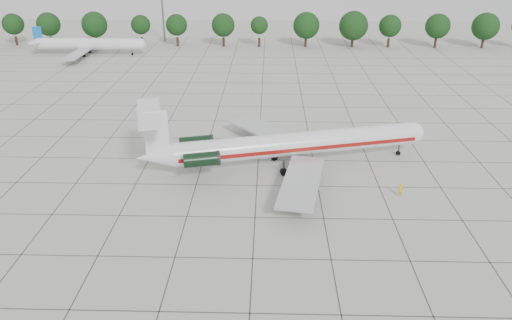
{
  "coord_description": "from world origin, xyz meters",
  "views": [
    {
      "loc": [
        1.48,
        -57.93,
        30.61
      ],
      "look_at": [
        -0.12,
        0.42,
        3.5
      ],
      "focal_mm": 35.0,
      "sensor_mm": 36.0,
      "label": 1
    }
  ],
  "objects": [
    {
      "name": "ground",
      "position": [
        0.0,
        0.0,
        0.0
      ],
      "size": [
        260.0,
        260.0,
        0.0
      ],
      "primitive_type": "plane",
      "color": "#B5B5AD",
      "rests_on": "ground"
    },
    {
      "name": "tree_line",
      "position": [
        -11.68,
        85.0,
        5.98
      ],
      "size": [
        249.86,
        8.44,
        10.22
      ],
      "color": "#332114",
      "rests_on": "ground"
    },
    {
      "name": "apron_joints",
      "position": [
        0.0,
        15.0,
        0.01
      ],
      "size": [
        170.0,
        170.0,
        0.02
      ],
      "primitive_type": "cube",
      "color": "#383838",
      "rests_on": "ground"
    },
    {
      "name": "bg_airliner_b",
      "position": [
        -46.48,
        73.38,
        2.91
      ],
      "size": [
        28.24,
        27.2,
        7.4
      ],
      "color": "silver",
      "rests_on": "ground"
    },
    {
      "name": "ground_crew",
      "position": [
        18.06,
        -2.32,
        0.91
      ],
      "size": [
        0.78,
        0.66,
        1.82
      ],
      "primitive_type": "imported",
      "rotation": [
        0.0,
        0.0,
        3.54
      ],
      "color": "yellow",
      "rests_on": "ground"
    },
    {
      "name": "main_airliner",
      "position": [
        3.55,
        5.75,
        3.42
      ],
      "size": [
        40.78,
        31.46,
        9.7
      ],
      "rotation": [
        0.0,
        0.0,
        0.26
      ],
      "color": "silver",
      "rests_on": "ground"
    }
  ]
}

